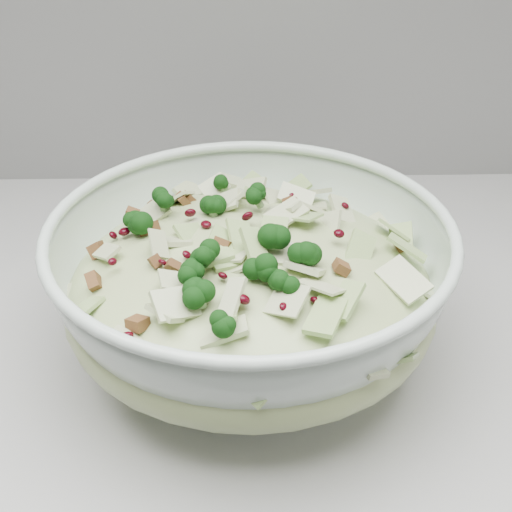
{
  "coord_description": "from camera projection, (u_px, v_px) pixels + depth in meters",
  "views": [
    {
      "loc": [
        0.31,
        1.09,
        1.34
      ],
      "look_at": [
        0.33,
        1.61,
        1.0
      ],
      "focal_mm": 50.0,
      "sensor_mm": 36.0,
      "label": 1
    }
  ],
  "objects": [
    {
      "name": "salad",
      "position": [
        250.0,
        268.0,
        0.61
      ],
      "size": [
        0.45,
        0.45,
        0.14
      ],
      "rotation": [
        0.0,
        0.0,
        0.61
      ],
      "color": "#AEB97F",
      "rests_on": "mixing_bowl"
    },
    {
      "name": "mixing_bowl",
      "position": [
        251.0,
        290.0,
        0.63
      ],
      "size": [
        0.45,
        0.45,
        0.14
      ],
      "rotation": [
        0.0,
        0.0,
        0.36
      ],
      "color": "silver",
      "rests_on": "counter"
    }
  ]
}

